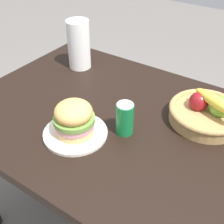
{
  "coord_description": "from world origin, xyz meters",
  "views": [
    {
      "loc": [
        0.44,
        -0.78,
        1.47
      ],
      "look_at": [
        -0.05,
        -0.05,
        0.81
      ],
      "focal_mm": 47.14,
      "sensor_mm": 36.0,
      "label": 1
    }
  ],
  "objects_px": {
    "plate": "(75,133)",
    "sandwich": "(74,118)",
    "paper_towel_roll": "(79,45)",
    "soda_can": "(125,118)",
    "fruit_basket": "(207,112)"
  },
  "relations": [
    {
      "from": "soda_can",
      "to": "paper_towel_roll",
      "type": "height_order",
      "value": "paper_towel_roll"
    },
    {
      "from": "plate",
      "to": "soda_can",
      "type": "relative_size",
      "value": 1.89
    },
    {
      "from": "sandwich",
      "to": "soda_can",
      "type": "bearing_deg",
      "value": 39.03
    },
    {
      "from": "fruit_basket",
      "to": "paper_towel_roll",
      "type": "bearing_deg",
      "value": 173.76
    },
    {
      "from": "plate",
      "to": "soda_can",
      "type": "xyz_separation_m",
      "value": [
        0.14,
        0.11,
        0.06
      ]
    },
    {
      "from": "soda_can",
      "to": "fruit_basket",
      "type": "relative_size",
      "value": 0.43
    },
    {
      "from": "soda_can",
      "to": "fruit_basket",
      "type": "bearing_deg",
      "value": 45.57
    },
    {
      "from": "soda_can",
      "to": "sandwich",
      "type": "bearing_deg",
      "value": -140.97
    },
    {
      "from": "plate",
      "to": "sandwich",
      "type": "bearing_deg",
      "value": -135.0
    },
    {
      "from": "sandwich",
      "to": "soda_can",
      "type": "height_order",
      "value": "sandwich"
    },
    {
      "from": "plate",
      "to": "fruit_basket",
      "type": "xyz_separation_m",
      "value": [
        0.37,
        0.35,
        0.04
      ]
    },
    {
      "from": "sandwich",
      "to": "paper_towel_roll",
      "type": "height_order",
      "value": "paper_towel_roll"
    },
    {
      "from": "plate",
      "to": "soda_can",
      "type": "bearing_deg",
      "value": 39.03
    },
    {
      "from": "sandwich",
      "to": "paper_towel_roll",
      "type": "xyz_separation_m",
      "value": [
        -0.32,
        0.42,
        0.04
      ]
    },
    {
      "from": "paper_towel_roll",
      "to": "plate",
      "type": "bearing_deg",
      "value": -52.86
    }
  ]
}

